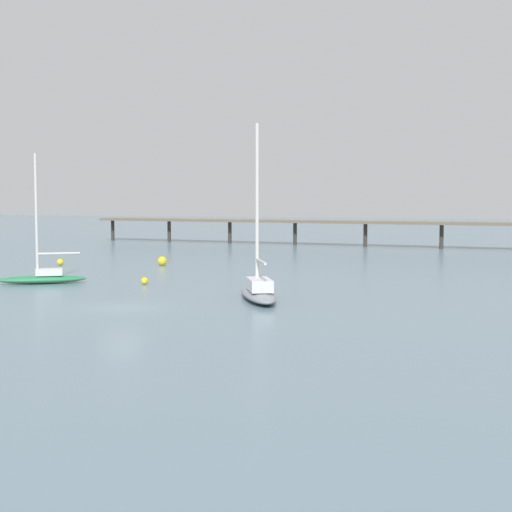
{
  "coord_description": "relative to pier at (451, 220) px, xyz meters",
  "views": [
    {
      "loc": [
        22.62,
        -36.87,
        6.17
      ],
      "look_at": [
        0.0,
        20.7,
        1.5
      ],
      "focal_mm": 53.45,
      "sensor_mm": 36.0,
      "label": 1
    }
  ],
  "objects": [
    {
      "name": "mooring_buoy_outer",
      "position": [
        -30.63,
        -36.96,
        -3.29
      ],
      "size": [
        0.61,
        0.61,
        0.61
      ],
      "primitive_type": "sphere",
      "color": "yellow",
      "rests_on": "ground_plane"
    },
    {
      "name": "sailboat_gray",
      "position": [
        -4.89,
        -52.51,
        -2.92
      ],
      "size": [
        5.63,
        8.11,
        10.75
      ],
      "color": "gray",
      "rests_on": "ground_plane"
    },
    {
      "name": "mooring_buoy_inner",
      "position": [
        -15.51,
        -47.83,
        -3.34
      ],
      "size": [
        0.52,
        0.52,
        0.52
      ],
      "primitive_type": "sphere",
      "color": "yellow",
      "rests_on": "ground_plane"
    },
    {
      "name": "pier",
      "position": [
        0.0,
        0.0,
        0.0
      ],
      "size": [
        79.29,
        6.79,
        6.71
      ],
      "color": "brown",
      "rests_on": "ground_plane"
    },
    {
      "name": "mooring_buoy_near",
      "position": [
        -21.8,
        -33.59,
        -3.18
      ],
      "size": [
        0.84,
        0.84,
        0.84
      ],
      "primitive_type": "sphere",
      "color": "yellow",
      "rests_on": "ground_plane"
    },
    {
      "name": "sailboat_green",
      "position": [
        -22.69,
        -49.99,
        -2.98
      ],
      "size": [
        5.96,
        4.83,
        9.41
      ],
      "color": "#287F4C",
      "rests_on": "ground_plane"
    },
    {
      "name": "ground_plane",
      "position": [
        -10.73,
        -58.73,
        -3.6
      ],
      "size": [
        400.0,
        400.0,
        0.0
      ],
      "primitive_type": "plane",
      "color": "slate"
    }
  ]
}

